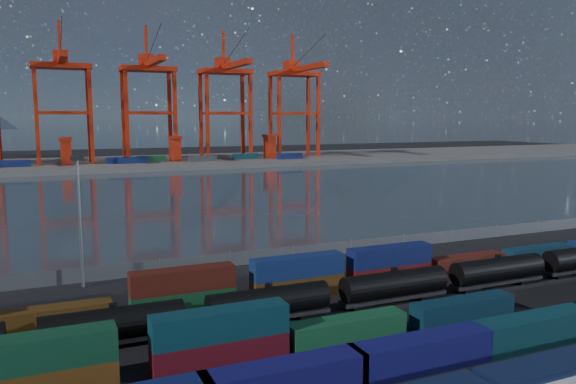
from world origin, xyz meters
name	(u,v)px	position (x,y,z in m)	size (l,w,h in m)	color
ground	(402,320)	(0.00, 0.00, 0.00)	(700.00, 700.00, 0.00)	black
harbor_water	(179,195)	(0.00, 105.00, 0.01)	(700.00, 700.00, 0.00)	#313E48
far_quay	(126,163)	(0.00, 210.00, 1.00)	(700.00, 70.00, 2.00)	#514F4C
distant_mountains	(75,43)	(63.02, 1600.00, 220.29)	(2470.00, 1100.00, 520.00)	#1E2630
container_row_south	(374,355)	(-9.97, -10.23, 2.03)	(140.98, 2.67, 5.69)	#414346
container_row_mid	(337,325)	(-9.44, -3.01, 2.01)	(140.96, 2.40, 5.11)	#46484C
container_row_north	(309,279)	(-5.24, 11.63, 1.94)	(128.47, 2.32, 4.95)	navy
tanker_string	(269,303)	(-13.10, 5.08, 2.08)	(137.49, 2.90, 4.15)	black
waterfront_fence	(293,253)	(0.00, 28.00, 1.00)	(160.12, 0.12, 2.20)	#595B5E
yard_light_mast	(80,214)	(-30.00, 26.00, 9.30)	(1.60, 0.40, 16.60)	slate
gantry_cranes	(106,79)	(-7.50, 203.39, 37.24)	(198.37, 44.87, 60.76)	red
quay_containers	(103,161)	(-11.00, 195.46, 3.30)	(172.58, 10.99, 2.60)	navy
straddle_carriers	(123,149)	(-2.50, 200.00, 7.82)	(140.00, 7.00, 11.10)	red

